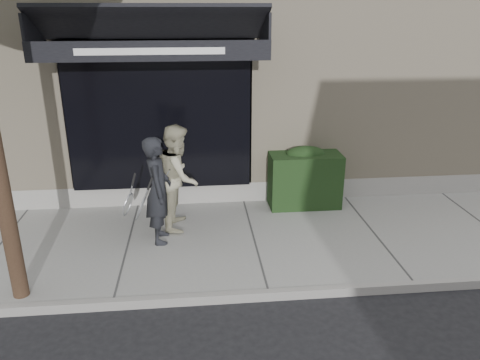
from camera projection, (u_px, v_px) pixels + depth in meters
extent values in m
plane|color=black|center=(254.00, 244.00, 7.61)|extent=(80.00, 80.00, 0.00)
cube|color=gray|center=(254.00, 240.00, 7.59)|extent=(20.00, 3.00, 0.12)
cube|color=gray|center=(269.00, 295.00, 6.14)|extent=(20.00, 0.10, 0.14)
cube|color=beige|center=(229.00, 45.00, 11.32)|extent=(14.00, 7.00, 5.50)
cube|color=gray|center=(243.00, 191.00, 9.11)|extent=(14.02, 0.42, 0.50)
cube|color=black|center=(160.00, 116.00, 8.29)|extent=(3.20, 0.30, 2.60)
cube|color=gray|center=(69.00, 116.00, 8.28)|extent=(0.08, 0.40, 2.60)
cube|color=gray|center=(248.00, 113.00, 8.58)|extent=(0.08, 0.40, 2.60)
cube|color=gray|center=(156.00, 37.00, 7.97)|extent=(3.36, 0.40, 0.12)
cube|color=black|center=(151.00, 22.00, 7.22)|extent=(3.60, 1.03, 0.55)
cube|color=black|center=(151.00, 51.00, 6.89)|extent=(3.60, 0.05, 0.30)
cube|color=white|center=(150.00, 51.00, 6.86)|extent=(2.20, 0.01, 0.10)
cube|color=black|center=(33.00, 28.00, 7.08)|extent=(0.04, 1.00, 0.45)
cube|color=black|center=(265.00, 27.00, 7.42)|extent=(0.04, 1.00, 0.45)
cube|color=black|center=(304.00, 179.00, 8.67)|extent=(1.30, 0.70, 1.00)
ellipsoid|color=black|center=(305.00, 154.00, 8.49)|extent=(0.71, 0.38, 0.27)
imported|color=black|center=(158.00, 190.00, 7.20)|extent=(0.42, 0.63, 1.70)
torus|color=silver|center=(141.00, 208.00, 6.91)|extent=(0.18, 0.32, 0.29)
cylinder|color=silver|center=(141.00, 208.00, 6.91)|extent=(0.14, 0.28, 0.25)
cylinder|color=silver|center=(141.00, 208.00, 6.91)|extent=(0.17, 0.04, 0.09)
cylinder|color=black|center=(141.00, 208.00, 6.91)|extent=(0.20, 0.05, 0.11)
torus|color=silver|center=(128.00, 204.00, 6.90)|extent=(0.19, 0.32, 0.30)
cylinder|color=silver|center=(128.00, 204.00, 6.90)|extent=(0.16, 0.28, 0.26)
cylinder|color=silver|center=(128.00, 204.00, 6.90)|extent=(0.18, 0.07, 0.07)
cylinder|color=black|center=(128.00, 204.00, 6.90)|extent=(0.20, 0.09, 0.09)
imported|color=#B2AD8E|center=(178.00, 177.00, 7.70)|extent=(0.74, 0.91, 1.75)
torus|color=silver|center=(161.00, 187.00, 7.49)|extent=(0.19, 0.32, 0.28)
cylinder|color=silver|center=(161.00, 187.00, 7.49)|extent=(0.16, 0.28, 0.24)
cylinder|color=silver|center=(161.00, 187.00, 7.49)|extent=(0.17, 0.04, 0.10)
cylinder|color=black|center=(161.00, 187.00, 7.49)|extent=(0.19, 0.05, 0.12)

